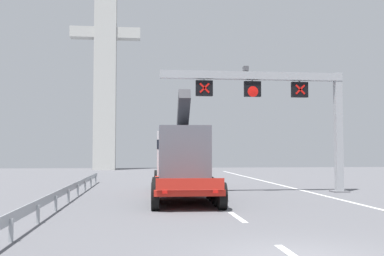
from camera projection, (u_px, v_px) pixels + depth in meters
name	position (u px, v px, depth m)	size (l,w,h in m)	color
lane_markings	(197.00, 189.00, 28.43)	(0.20, 51.94, 0.01)	silver
edge_line_right	(337.00, 199.00, 22.49)	(0.20, 63.00, 0.01)	silver
overhead_lane_gantry	(279.00, 96.00, 26.17)	(10.88, 0.90, 7.25)	#9EA0A5
heavy_haul_truck_red	(180.00, 158.00, 25.67)	(3.41, 14.13, 5.30)	red
guardrail_left	(67.00, 190.00, 20.90)	(0.13, 27.59, 0.76)	#999EA3
bridge_pylon_distant	(105.00, 57.00, 58.99)	(9.00, 2.00, 28.66)	#B7B7B2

